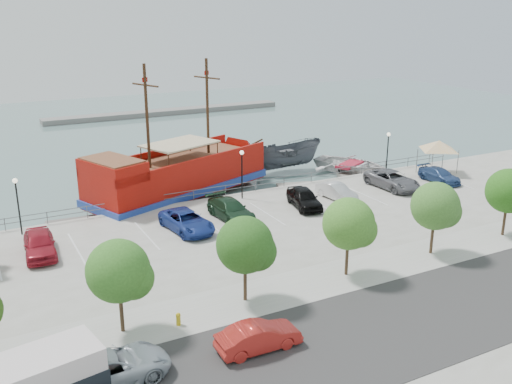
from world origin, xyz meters
name	(u,v)px	position (x,y,z in m)	size (l,w,h in m)	color
ground	(279,234)	(0.00, 0.00, -1.00)	(160.00, 160.00, 0.00)	slate
land_slab	(503,374)	(0.00, -21.00, -0.60)	(100.00, 58.00, 1.20)	gray
street	(428,314)	(0.00, -16.00, 0.01)	(100.00, 8.00, 0.04)	#343232
sidewalk	(359,271)	(0.00, -10.00, 0.01)	(100.00, 4.00, 0.05)	#9D9A94
seawall_railing	(236,189)	(0.00, 7.80, 0.53)	(50.00, 0.06, 1.00)	#5C5F62
far_shore	(167,112)	(10.00, 55.00, -0.60)	(40.00, 3.00, 0.80)	slate
pirate_ship	(191,172)	(-2.39, 12.39, 1.18)	(20.93, 12.55, 13.03)	#A01008
patrol_boat	(287,158)	(9.67, 15.22, 0.54)	(2.99, 7.95, 3.08)	#454850
speedboat	(350,167)	(15.12, 11.18, -0.19)	(5.62, 7.86, 1.63)	silver
dock_west	(88,221)	(-12.74, 9.20, -0.81)	(6.57, 1.88, 0.38)	#67625D
dock_mid	(309,186)	(8.69, 9.20, -0.82)	(6.24, 1.78, 0.36)	gray
dock_east	(375,175)	(16.83, 9.20, -0.78)	(7.60, 2.17, 0.43)	gray
canopy_tent	(439,141)	(20.97, 4.69, 3.32)	(5.50, 5.50, 3.82)	slate
street_van	(111,368)	(-16.54, -13.92, 0.74)	(2.44, 5.30, 1.47)	#99A4AD
street_sedan	(259,337)	(-9.62, -14.65, 0.69)	(1.46, 4.19, 1.38)	#B4231E
fire_hydrant	(178,319)	(-12.29, -10.80, 0.40)	(0.26, 0.26, 0.74)	gold
lamp_post_left	(17,196)	(-18.00, 6.50, 2.94)	(0.36, 0.36, 4.28)	black
lamp_post_mid	(242,166)	(0.00, 6.50, 2.94)	(0.36, 0.36, 4.28)	black
lamp_post_right	(388,146)	(16.00, 6.50, 2.94)	(0.36, 0.36, 4.28)	black
tree_b	(122,273)	(-14.85, -10.07, 3.30)	(3.30, 3.20, 5.00)	#473321
tree_c	(248,247)	(-7.85, -10.07, 3.30)	(3.30, 3.20, 5.00)	#473321
tree_d	(351,225)	(-0.85, -10.07, 3.30)	(3.30, 3.20, 5.00)	#473321
tree_e	(438,207)	(6.15, -10.07, 3.30)	(3.30, 3.20, 5.00)	#473321
tree_f	(511,192)	(13.15, -10.07, 3.30)	(3.30, 3.20, 5.00)	#473321
parked_car_a	(39,244)	(-17.33, 1.94, 0.83)	(1.97, 4.89, 1.67)	maroon
parked_car_c	(187,221)	(-7.02, 1.58, 0.74)	(2.46, 5.34, 1.48)	navy
parked_car_d	(231,210)	(-3.06, 2.35, 0.76)	(2.12, 5.22, 1.52)	#183520
parked_car_e	(304,198)	(3.51, 1.98, 0.81)	(1.92, 4.77, 1.63)	black
parked_car_f	(337,192)	(7.16, 2.51, 0.68)	(1.44, 4.14, 1.36)	silver
parked_car_g	(392,180)	(13.56, 2.78, 0.80)	(2.64, 5.72, 1.59)	slate
parked_car_h	(439,175)	(18.86, 2.21, 0.66)	(1.85, 4.55, 1.32)	navy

